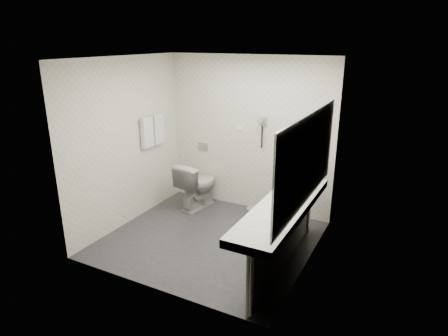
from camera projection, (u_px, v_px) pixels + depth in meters
The scene contains 32 objects.
floor at pixel (210, 239), 5.55m from camera, with size 2.80×2.80×0.00m, color #2A2A2F.
ceiling at pixel (208, 58), 4.75m from camera, with size 2.80×2.80×0.00m, color white.
wall_back at pixel (249, 135), 6.24m from camera, with size 2.80×2.80×0.00m, color silver.
wall_front at pixel (148, 187), 4.05m from camera, with size 2.80×2.80×0.00m, color silver.
wall_left at pixel (127, 143), 5.76m from camera, with size 2.60×2.60×0.00m, color silver.
wall_right at pixel (313, 171), 4.54m from camera, with size 2.60×2.60×0.00m, color silver.
vanity_counter at pixel (283, 208), 4.63m from camera, with size 0.55×2.20×0.10m, color white.
vanity_panel at pixel (283, 240), 4.76m from camera, with size 0.03×2.15×0.75m, color #9B9793.
vanity_post_near at pixel (251, 286), 3.87m from camera, with size 0.06×0.06×0.75m, color silver.
vanity_post_far at pixel (309, 209), 5.62m from camera, with size 0.06×0.06×0.75m, color silver.
mirror at pixel (308, 159), 4.31m from camera, with size 0.02×2.20×1.05m, color #B2BCC6.
basin_near at pixel (262, 228), 4.07m from camera, with size 0.40×0.31×0.05m, color white.
basin_far at pixel (299, 188), 5.17m from camera, with size 0.40×0.31×0.05m, color white.
faucet_near at pixel (280, 224), 3.96m from camera, with size 0.04×0.04×0.15m, color silver.
faucet_far at pixel (314, 184), 5.05m from camera, with size 0.04×0.04×0.15m, color silver.
soap_bottle_a at pixel (288, 198), 4.66m from camera, with size 0.05×0.05×0.10m, color silver.
soap_bottle_b at pixel (285, 196), 4.71m from camera, with size 0.08×0.08×0.10m, color silver.
soap_bottle_c at pixel (287, 201), 4.54m from camera, with size 0.05×0.05×0.14m, color silver.
glass_left at pixel (304, 196), 4.71m from camera, with size 0.06×0.06×0.11m, color silver.
glass_right at pixel (299, 194), 4.79m from camera, with size 0.05×0.05×0.10m, color silver.
toilet at pixel (197, 185), 6.49m from camera, with size 0.44×0.78×0.79m, color white.
flush_plate at pixel (203, 146), 6.69m from camera, with size 0.18×0.02×0.12m, color #B2B5BA.
pedal_bin at pixel (254, 219), 5.81m from camera, with size 0.22×0.22×0.31m, color #B2B5BA.
bin_lid at pixel (254, 209), 5.76m from camera, with size 0.22×0.22×0.01m, color #B2B5BA.
towel_rail at pixel (151, 117), 6.10m from camera, with size 0.02×0.02×0.62m, color silver.
towel_near at pixel (147, 132), 6.05m from camera, with size 0.07×0.24×0.48m, color silver.
towel_far at pixel (158, 129), 6.29m from camera, with size 0.07×0.24×0.48m, color silver.
dryer_cradle at pixel (263, 121), 6.03m from camera, with size 0.10×0.04×0.14m, color gray.
dryer_barrel at pixel (261, 120), 5.96m from camera, with size 0.08×0.08×0.14m, color gray.
dryer_cord at pixel (262, 137), 6.09m from camera, with size 0.02×0.02×0.35m, color black.
switch_plate_a at pixel (240, 128), 6.26m from camera, with size 0.09×0.02×0.09m, color white.
switch_plate_b at pixel (281, 132), 5.96m from camera, with size 0.09×0.02×0.09m, color white.
Camera 1 is at (2.45, -4.29, 2.73)m, focal length 31.08 mm.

